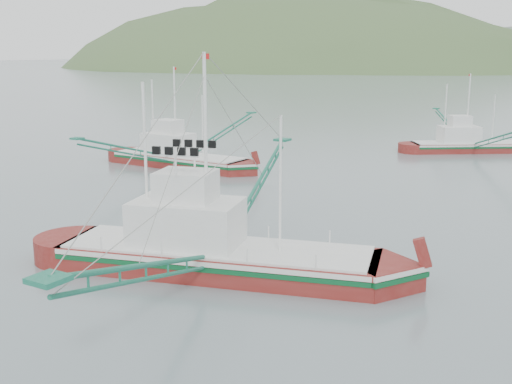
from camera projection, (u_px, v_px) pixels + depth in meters
The scene contains 5 objects.
ground at pixel (197, 273), 33.63m from camera, with size 1200.00×1200.00×0.00m, color slate.
main_boat at pixel (214, 229), 33.23m from camera, with size 17.26×29.57×12.23m.
bg_boat_left at pixel (178, 152), 63.94m from camera, with size 14.57×26.24×10.61m.
bg_boat_far at pixel (469, 134), 73.08m from camera, with size 17.11×21.16×9.54m.
headland_left at pixel (298, 67), 425.39m from camera, with size 448.00×308.00×210.00m, color #405C2F.
Camera 1 is at (19.06, -25.78, 11.44)m, focal length 45.00 mm.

